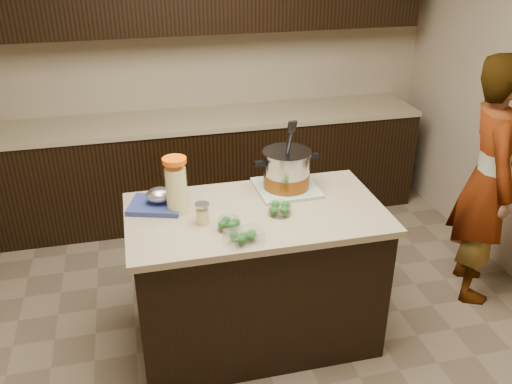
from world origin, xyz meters
TOP-DOWN VIEW (x-y plane):
  - ground_plane at (0.00, 0.00)m, footprint 4.00×4.00m
  - room_shell at (0.00, 0.00)m, footprint 4.04×4.04m
  - back_cabinets at (0.00, 1.74)m, footprint 3.60×0.63m
  - island at (0.00, 0.00)m, footprint 1.46×0.81m
  - dish_towel at (0.24, 0.23)m, footprint 0.37×0.37m
  - stock_pot at (0.24, 0.22)m, footprint 0.41×0.32m
  - lemonade_pitcher at (-0.43, 0.10)m, footprint 0.13×0.13m
  - mason_jar at (-0.31, -0.07)m, footprint 0.09×0.09m
  - broccoli_tub_left at (-0.19, -0.16)m, footprint 0.14×0.14m
  - broccoli_tub_right at (0.12, -0.07)m, footprint 0.14×0.14m
  - broccoli_tub_rect at (-0.13, -0.31)m, footprint 0.21×0.17m
  - blue_tray at (-0.54, 0.17)m, footprint 0.36×0.32m
  - person at (1.60, 0.14)m, footprint 0.60×0.72m

SIDE VIEW (x-z plane):
  - ground_plane at x=0.00m, z-range 0.00..0.00m
  - island at x=0.00m, z-range 0.00..0.90m
  - person at x=1.60m, z-range 0.00..1.68m
  - dish_towel at x=0.24m, z-range 0.90..0.92m
  - broccoli_tub_left at x=-0.19m, z-range 0.90..0.96m
  - broccoli_tub_right at x=0.12m, z-range 0.90..0.96m
  - broccoli_tub_rect at x=-0.13m, z-range 0.90..0.96m
  - blue_tray at x=-0.54m, z-range 0.88..1.00m
  - back_cabinets at x=0.00m, z-range -0.22..2.10m
  - mason_jar at x=-0.31m, z-range 0.89..1.02m
  - stock_pot at x=0.24m, z-range 0.81..1.23m
  - lemonade_pitcher at x=-0.43m, z-range 0.89..1.21m
  - room_shell at x=0.00m, z-range 0.35..3.07m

